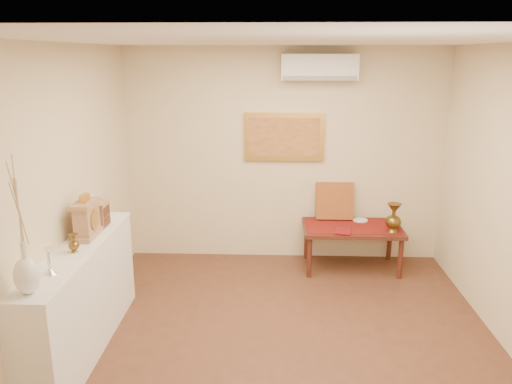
{
  "coord_description": "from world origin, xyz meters",
  "views": [
    {
      "loc": [
        -0.12,
        -3.97,
        2.6
      ],
      "look_at": [
        -0.31,
        1.15,
        1.18
      ],
      "focal_mm": 35.0,
      "sensor_mm": 36.0,
      "label": 1
    }
  ],
  "objects_px": {
    "white_vase": "(21,228)",
    "mantel_clock": "(87,219)",
    "brass_urn_tall": "(394,215)",
    "wooden_chest": "(99,214)",
    "display_ledge": "(82,299)",
    "low_table": "(352,231)"
  },
  "relations": [
    {
      "from": "white_vase",
      "to": "mantel_clock",
      "type": "xyz_separation_m",
      "value": [
        0.01,
        1.11,
        -0.31
      ]
    },
    {
      "from": "white_vase",
      "to": "display_ledge",
      "type": "xyz_separation_m",
      "value": [
        0.0,
        0.85,
        -0.98
      ]
    },
    {
      "from": "white_vase",
      "to": "mantel_clock",
      "type": "relative_size",
      "value": 2.37
    },
    {
      "from": "mantel_clock",
      "to": "white_vase",
      "type": "bearing_deg",
      "value": -90.58
    },
    {
      "from": "brass_urn_tall",
      "to": "low_table",
      "type": "bearing_deg",
      "value": 156.95
    },
    {
      "from": "white_vase",
      "to": "mantel_clock",
      "type": "distance_m",
      "value": 1.16
    },
    {
      "from": "wooden_chest",
      "to": "low_table",
      "type": "distance_m",
      "value": 3.03
    },
    {
      "from": "wooden_chest",
      "to": "brass_urn_tall",
      "type": "bearing_deg",
      "value": 19.98
    },
    {
      "from": "brass_urn_tall",
      "to": "mantel_clock",
      "type": "height_order",
      "value": "mantel_clock"
    },
    {
      "from": "brass_urn_tall",
      "to": "white_vase",
      "type": "bearing_deg",
      "value": -140.91
    },
    {
      "from": "white_vase",
      "to": "low_table",
      "type": "height_order",
      "value": "white_vase"
    },
    {
      "from": "brass_urn_tall",
      "to": "mantel_clock",
      "type": "bearing_deg",
      "value": -155.39
    },
    {
      "from": "brass_urn_tall",
      "to": "wooden_chest",
      "type": "distance_m",
      "value": 3.32
    },
    {
      "from": "display_ledge",
      "to": "mantel_clock",
      "type": "distance_m",
      "value": 0.71
    },
    {
      "from": "brass_urn_tall",
      "to": "low_table",
      "type": "distance_m",
      "value": 0.56
    },
    {
      "from": "wooden_chest",
      "to": "low_table",
      "type": "bearing_deg",
      "value": 26.39
    },
    {
      "from": "white_vase",
      "to": "brass_urn_tall",
      "type": "bearing_deg",
      "value": 39.09
    },
    {
      "from": "display_ledge",
      "to": "mantel_clock",
      "type": "relative_size",
      "value": 4.93
    },
    {
      "from": "white_vase",
      "to": "wooden_chest",
      "type": "xyz_separation_m",
      "value": [
        0.02,
        1.41,
        -0.36
      ]
    },
    {
      "from": "brass_urn_tall",
      "to": "wooden_chest",
      "type": "xyz_separation_m",
      "value": [
        -3.11,
        -1.13,
        0.33
      ]
    },
    {
      "from": "mantel_clock",
      "to": "low_table",
      "type": "bearing_deg",
      "value": 31.22
    },
    {
      "from": "white_vase",
      "to": "low_table",
      "type": "xyz_separation_m",
      "value": [
        2.68,
        2.73,
        -0.98
      ]
    }
  ]
}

